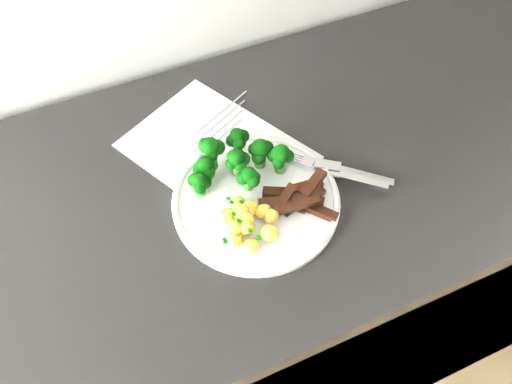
# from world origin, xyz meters

# --- Properties ---
(counter) EXTENTS (2.50, 0.62, 0.94)m
(counter) POSITION_xyz_m (-0.08, 1.66, 0.47)
(counter) COLOR black
(counter) RESTS_ON ground
(recipe_paper) EXTENTS (0.34, 0.38, 0.00)m
(recipe_paper) POSITION_xyz_m (-0.19, 1.74, 0.94)
(recipe_paper) COLOR white
(recipe_paper) RESTS_ON counter
(plate) EXTENTS (0.28, 0.28, 0.02)m
(plate) POSITION_xyz_m (-0.17, 1.61, 0.94)
(plate) COLOR white
(plate) RESTS_ON counter
(broccoli) EXTENTS (0.18, 0.12, 0.07)m
(broccoli) POSITION_xyz_m (-0.17, 1.68, 0.98)
(broccoli) COLOR #2D611D
(broccoli) RESTS_ON plate
(potatoes) EXTENTS (0.11, 0.11, 0.04)m
(potatoes) POSITION_xyz_m (-0.20, 1.57, 0.96)
(potatoes) COLOR #DBCC49
(potatoes) RESTS_ON plate
(beef_strips) EXTENTS (0.13, 0.11, 0.03)m
(beef_strips) POSITION_xyz_m (-0.10, 1.58, 0.96)
(beef_strips) COLOR black
(beef_strips) RESTS_ON plate
(fork) EXTENTS (0.14, 0.15, 0.02)m
(fork) POSITION_xyz_m (-0.02, 1.60, 0.95)
(fork) COLOR #B9BABE
(fork) RESTS_ON plate
(knife) EXTENTS (0.18, 0.15, 0.02)m
(knife) POSITION_xyz_m (-0.00, 1.60, 0.94)
(knife) COLOR #B9BABE
(knife) RESTS_ON plate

